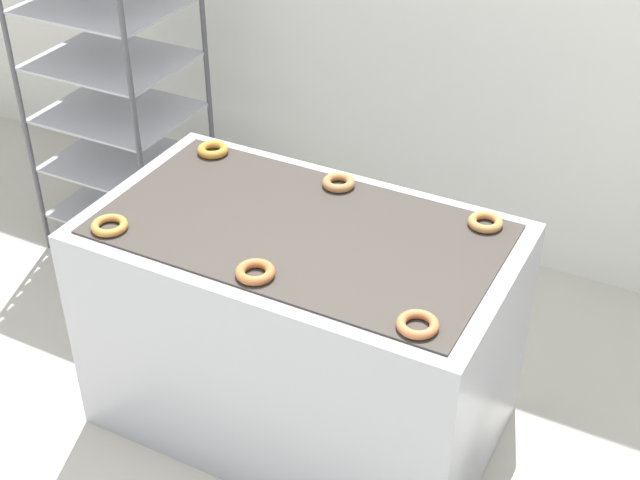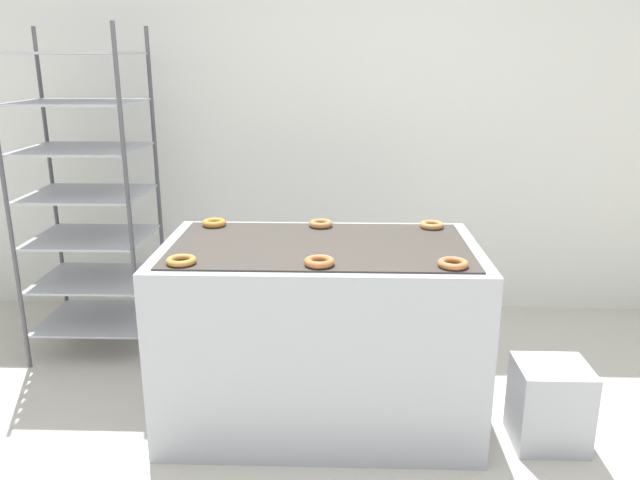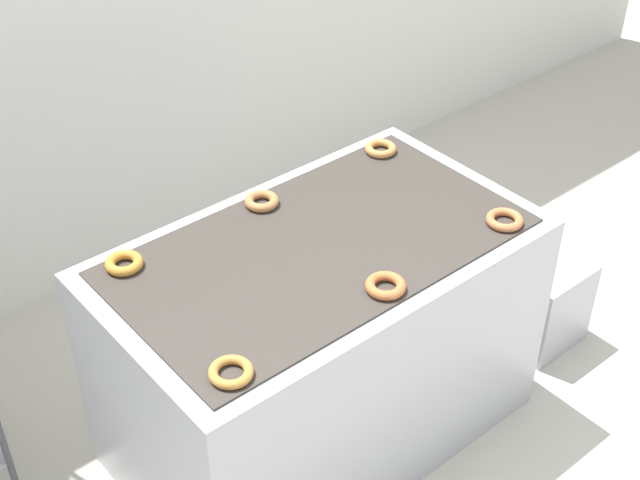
% 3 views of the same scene
% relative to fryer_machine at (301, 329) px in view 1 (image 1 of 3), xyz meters
% --- Properties ---
extents(fryer_machine, '(1.48, 0.85, 0.89)m').
position_rel_fryer_machine_xyz_m(fryer_machine, '(0.00, 0.00, 0.00)').
color(fryer_machine, '#A8AAB2').
rests_on(fryer_machine, ground_plane).
extents(baking_rack_cart, '(0.68, 0.57, 1.89)m').
position_rel_fryer_machine_xyz_m(baking_rack_cart, '(-1.36, 0.71, 0.52)').
color(baking_rack_cart, '#4C4C51').
rests_on(baking_rack_cart, ground_plane).
extents(donut_near_left, '(0.13, 0.13, 0.03)m').
position_rel_fryer_machine_xyz_m(donut_near_left, '(-0.57, -0.30, 0.46)').
color(donut_near_left, '#BB7E37').
rests_on(donut_near_left, fryer_machine).
extents(donut_near_center, '(0.13, 0.13, 0.03)m').
position_rel_fryer_machine_xyz_m(donut_near_center, '(0.01, -0.30, 0.46)').
color(donut_near_center, '#B76936').
rests_on(donut_near_center, fryer_machine).
extents(donut_near_right, '(0.13, 0.13, 0.03)m').
position_rel_fryer_machine_xyz_m(donut_near_right, '(0.56, -0.31, 0.46)').
color(donut_near_right, '#BE6E3F').
rests_on(donut_near_right, fryer_machine).
extents(donut_far_left, '(0.12, 0.12, 0.03)m').
position_rel_fryer_machine_xyz_m(donut_far_left, '(-0.55, 0.31, 0.46)').
color(donut_far_left, '#BD7F2E').
rests_on(donut_far_left, fryer_machine).
extents(donut_far_center, '(0.12, 0.12, 0.03)m').
position_rel_fryer_machine_xyz_m(donut_far_center, '(-0.01, 0.31, 0.46)').
color(donut_far_center, '#AD7241').
rests_on(donut_far_center, fryer_machine).
extents(donut_far_right, '(0.12, 0.12, 0.03)m').
position_rel_fryer_machine_xyz_m(donut_far_right, '(0.56, 0.31, 0.46)').
color(donut_far_right, '#BC7D43').
rests_on(donut_far_right, fryer_machine).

